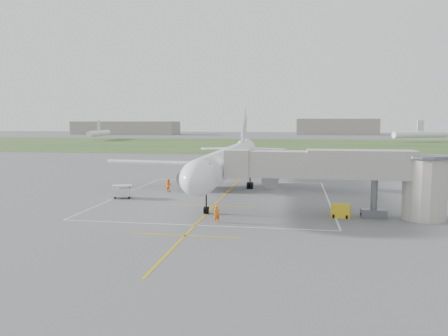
% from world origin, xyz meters
% --- Properties ---
extents(ground, '(700.00, 700.00, 0.00)m').
position_xyz_m(ground, '(0.00, 0.00, 0.00)').
color(ground, '#505053').
rests_on(ground, ground).
extents(grass_strip, '(700.00, 120.00, 0.02)m').
position_xyz_m(grass_strip, '(0.00, 130.00, 0.01)').
color(grass_strip, '#304E22').
rests_on(grass_strip, ground).
extents(apron_markings, '(28.20, 60.00, 0.01)m').
position_xyz_m(apron_markings, '(0.00, -5.82, 0.01)').
color(apron_markings, '#C99D0B').
rests_on(apron_markings, ground).
extents(airliner, '(38.93, 46.75, 13.52)m').
position_xyz_m(airliner, '(-0.00, 0.75, 4.39)').
color(airliner, white).
rests_on(airliner, ground).
extents(jet_bridge, '(23.40, 5.00, 7.20)m').
position_xyz_m(jet_bridge, '(15.72, -13.50, 4.74)').
color(jet_bridge, '#A4A094').
rests_on(jet_bridge, ground).
extents(gpu_unit, '(2.16, 1.70, 1.46)m').
position_xyz_m(gpu_unit, '(14.56, -14.02, 0.72)').
color(gpu_unit, gold).
rests_on(gpu_unit, ground).
extents(baggage_cart, '(2.84, 2.18, 1.74)m').
position_xyz_m(baggage_cart, '(-13.07, -6.64, 0.89)').
color(baggage_cart, silver).
rests_on(baggage_cart, ground).
extents(ramp_worker_nose, '(0.77, 0.69, 1.76)m').
position_xyz_m(ramp_worker_nose, '(1.92, -18.46, 0.88)').
color(ramp_worker_nose, '#F96607').
rests_on(ramp_worker_nose, ground).
extents(ramp_worker_wing, '(1.12, 1.03, 1.84)m').
position_xyz_m(ramp_worker_wing, '(-8.51, -0.45, 0.92)').
color(ramp_worker_wing, orange).
rests_on(ramp_worker_wing, ground).
extents(distant_hangars, '(345.00, 49.00, 12.00)m').
position_xyz_m(distant_hangars, '(-16.15, 265.19, 5.17)').
color(distant_hangars, gray).
rests_on(distant_hangars, ground).
extents(distant_aircraft, '(185.74, 32.15, 8.85)m').
position_xyz_m(distant_aircraft, '(-13.14, 166.13, 3.59)').
color(distant_aircraft, white).
rests_on(distant_aircraft, ground).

